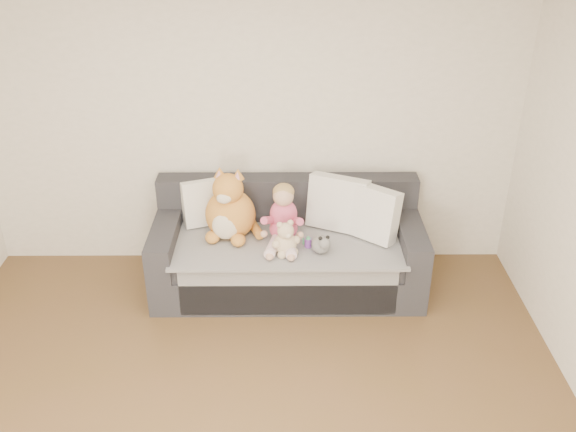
% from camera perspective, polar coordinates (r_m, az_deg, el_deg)
% --- Properties ---
extents(room_shell, '(5.00, 5.00, 5.00)m').
position_cam_1_polar(room_shell, '(3.47, -5.14, -3.45)').
color(room_shell, brown).
rests_on(room_shell, ground).
extents(sofa, '(2.20, 0.94, 0.85)m').
position_cam_1_polar(sofa, '(5.37, -0.01, -3.16)').
color(sofa, '#2A2A2F').
rests_on(sofa, ground).
extents(cushion_left, '(0.46, 0.32, 0.40)m').
position_cam_1_polar(cushion_left, '(5.43, -7.14, 1.27)').
color(cushion_left, white).
rests_on(cushion_left, sofa).
extents(cushion_right_back, '(0.54, 0.40, 0.46)m').
position_cam_1_polar(cushion_right_back, '(5.31, 4.45, 1.15)').
color(cushion_right_back, white).
rests_on(cushion_right_back, sofa).
extents(cushion_right_front, '(0.50, 0.46, 0.45)m').
position_cam_1_polar(cushion_right_front, '(5.21, 7.29, 0.33)').
color(cushion_right_front, white).
rests_on(cushion_right_front, sofa).
extents(toddler, '(0.35, 0.50, 0.49)m').
position_cam_1_polar(toddler, '(5.11, -0.43, -0.18)').
color(toddler, '#C84663').
rests_on(toddler, sofa).
extents(plush_cat, '(0.48, 0.43, 0.62)m').
position_cam_1_polar(plush_cat, '(5.19, -5.19, 0.46)').
color(plush_cat, '#C87F2C').
rests_on(plush_cat, sofa).
extents(teddy_bear, '(0.22, 0.18, 0.29)m').
position_cam_1_polar(teddy_bear, '(4.97, -0.22, -2.21)').
color(teddy_bear, '#C5AF88').
rests_on(teddy_bear, sofa).
extents(plush_cow, '(0.15, 0.22, 0.18)m').
position_cam_1_polar(plush_cow, '(5.02, 2.99, -2.51)').
color(plush_cow, white).
rests_on(plush_cow, sofa).
extents(sippy_cup, '(0.09, 0.07, 0.10)m').
position_cam_1_polar(sippy_cup, '(5.09, 1.81, -2.26)').
color(sippy_cup, purple).
rests_on(sippy_cup, sofa).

